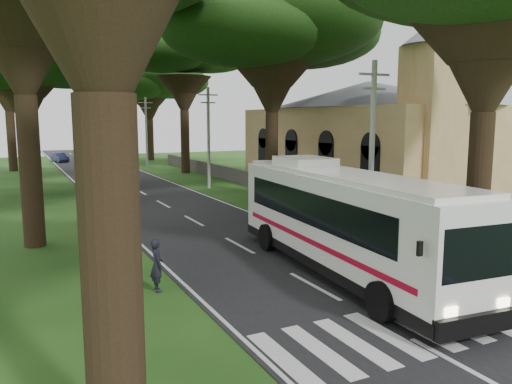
{
  "coord_description": "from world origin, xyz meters",
  "views": [
    {
      "loc": [
        -8.75,
        -11.37,
        5.48
      ],
      "look_at": [
        1.24,
        8.85,
        2.2
      ],
      "focal_mm": 35.0,
      "sensor_mm": 36.0,
      "label": 1
    }
  ],
  "objects_px": {
    "pedestrian": "(157,265)",
    "pole_far": "(146,131)",
    "church": "(369,127)",
    "pole_mid": "(209,136)",
    "distant_car_a": "(108,174)",
    "distant_car_b": "(60,157)",
    "coach_bus": "(343,219)",
    "distant_car_c": "(95,156)",
    "pole_near": "(372,150)"
  },
  "relations": [
    {
      "from": "coach_bus",
      "to": "pedestrian",
      "type": "bearing_deg",
      "value": 175.45
    },
    {
      "from": "church",
      "to": "pole_near",
      "type": "bearing_deg",
      "value": -128.5
    },
    {
      "from": "distant_car_a",
      "to": "distant_car_b",
      "type": "xyz_separation_m",
      "value": [
        -1.91,
        24.11,
        -0.08
      ]
    },
    {
      "from": "pole_mid",
      "to": "coach_bus",
      "type": "xyz_separation_m",
      "value": [
        -3.78,
        -23.15,
        -2.21
      ]
    },
    {
      "from": "pole_near",
      "to": "pole_mid",
      "type": "relative_size",
      "value": 1.0
    },
    {
      "from": "distant_car_a",
      "to": "pole_mid",
      "type": "bearing_deg",
      "value": 116.76
    },
    {
      "from": "coach_bus",
      "to": "church",
      "type": "bearing_deg",
      "value": 54.0
    },
    {
      "from": "pedestrian",
      "to": "pole_far",
      "type": "bearing_deg",
      "value": -13.14
    },
    {
      "from": "church",
      "to": "distant_car_a",
      "type": "xyz_separation_m",
      "value": [
        -18.95,
        12.27,
        -4.21
      ]
    },
    {
      "from": "distant_car_c",
      "to": "church",
      "type": "bearing_deg",
      "value": 123.53
    },
    {
      "from": "church",
      "to": "pole_far",
      "type": "xyz_separation_m",
      "value": [
        -12.36,
        24.45,
        -0.73
      ]
    },
    {
      "from": "distant_car_a",
      "to": "coach_bus",
      "type": "bearing_deg",
      "value": 81.81
    },
    {
      "from": "pedestrian",
      "to": "distant_car_c",
      "type": "bearing_deg",
      "value": -5.91
    },
    {
      "from": "church",
      "to": "pole_mid",
      "type": "distance_m",
      "value": 13.16
    },
    {
      "from": "distant_car_a",
      "to": "distant_car_b",
      "type": "distance_m",
      "value": 24.19
    },
    {
      "from": "distant_car_b",
      "to": "pedestrian",
      "type": "distance_m",
      "value": 54.04
    },
    {
      "from": "pole_near",
      "to": "distant_car_c",
      "type": "relative_size",
      "value": 1.74
    },
    {
      "from": "distant_car_b",
      "to": "pole_near",
      "type": "bearing_deg",
      "value": -95.03
    },
    {
      "from": "distant_car_a",
      "to": "pedestrian",
      "type": "height_order",
      "value": "pedestrian"
    },
    {
      "from": "pole_mid",
      "to": "pedestrian",
      "type": "relative_size",
      "value": 4.64
    },
    {
      "from": "pole_mid",
      "to": "pole_near",
      "type": "bearing_deg",
      "value": -90.0
    },
    {
      "from": "pole_near",
      "to": "coach_bus",
      "type": "bearing_deg",
      "value": -140.18
    },
    {
      "from": "pole_far",
      "to": "pedestrian",
      "type": "relative_size",
      "value": 4.64
    },
    {
      "from": "coach_bus",
      "to": "distant_car_a",
      "type": "xyz_separation_m",
      "value": [
        -2.81,
        30.97,
        -1.27
      ]
    },
    {
      "from": "coach_bus",
      "to": "distant_car_c",
      "type": "relative_size",
      "value": 2.73
    },
    {
      "from": "pole_far",
      "to": "pedestrian",
      "type": "height_order",
      "value": "pole_far"
    },
    {
      "from": "distant_car_c",
      "to": "coach_bus",
      "type": "bearing_deg",
      "value": 98.69
    },
    {
      "from": "coach_bus",
      "to": "pedestrian",
      "type": "xyz_separation_m",
      "value": [
        -6.47,
        1.06,
        -1.11
      ]
    },
    {
      "from": "pole_mid",
      "to": "pole_far",
      "type": "relative_size",
      "value": 1.0
    },
    {
      "from": "pole_mid",
      "to": "distant_car_c",
      "type": "height_order",
      "value": "pole_mid"
    },
    {
      "from": "church",
      "to": "distant_car_a",
      "type": "height_order",
      "value": "church"
    },
    {
      "from": "pole_near",
      "to": "distant_car_c",
      "type": "bearing_deg",
      "value": 94.84
    },
    {
      "from": "pole_mid",
      "to": "pedestrian",
      "type": "xyz_separation_m",
      "value": [
        -10.25,
        -22.09,
        -3.32
      ]
    },
    {
      "from": "pole_near",
      "to": "pedestrian",
      "type": "bearing_deg",
      "value": -168.49
    },
    {
      "from": "coach_bus",
      "to": "pole_far",
      "type": "bearing_deg",
      "value": 89.8
    },
    {
      "from": "pole_far",
      "to": "distant_car_a",
      "type": "relative_size",
      "value": 2.02
    },
    {
      "from": "pole_near",
      "to": "distant_car_b",
      "type": "xyz_separation_m",
      "value": [
        -8.5,
        51.93,
        -3.55
      ]
    },
    {
      "from": "distant_car_c",
      "to": "pedestrian",
      "type": "bearing_deg",
      "value": 91.7
    },
    {
      "from": "coach_bus",
      "to": "distant_car_c",
      "type": "xyz_separation_m",
      "value": [
        -0.51,
        53.79,
        -1.27
      ]
    },
    {
      "from": "pole_far",
      "to": "pedestrian",
      "type": "distance_m",
      "value": 43.44
    },
    {
      "from": "coach_bus",
      "to": "pedestrian",
      "type": "distance_m",
      "value": 6.65
    },
    {
      "from": "church",
      "to": "distant_car_c",
      "type": "bearing_deg",
      "value": 115.39
    },
    {
      "from": "coach_bus",
      "to": "pedestrian",
      "type": "height_order",
      "value": "coach_bus"
    },
    {
      "from": "pole_near",
      "to": "pole_far",
      "type": "bearing_deg",
      "value": 90.0
    },
    {
      "from": "church",
      "to": "pedestrian",
      "type": "height_order",
      "value": "church"
    },
    {
      "from": "pole_near",
      "to": "coach_bus",
      "type": "relative_size",
      "value": 0.64
    },
    {
      "from": "church",
      "to": "distant_car_b",
      "type": "height_order",
      "value": "church"
    },
    {
      "from": "pole_near",
      "to": "pole_mid",
      "type": "distance_m",
      "value": 20.0
    },
    {
      "from": "church",
      "to": "pole_far",
      "type": "height_order",
      "value": "church"
    },
    {
      "from": "pedestrian",
      "to": "church",
      "type": "bearing_deg",
      "value": -51.51
    }
  ]
}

